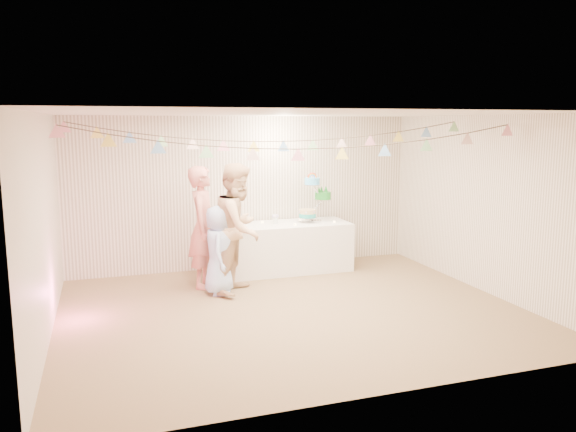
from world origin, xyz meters
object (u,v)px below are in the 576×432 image
object	(u,v)px
cake_stand	(315,202)
person_adult_b	(239,228)
table	(285,247)
person_adult_a	(204,227)
person_child	(218,250)

from	to	relation	value
cake_stand	person_adult_b	world-z (taller)	person_adult_b
table	person_adult_a	world-z (taller)	person_adult_a
person_adult_b	cake_stand	bearing A→B (deg)	-23.31
table	person_adult_a	distance (m)	1.63
table	person_adult_b	distance (m)	1.47
person_adult_a	person_adult_b	bearing A→B (deg)	-111.27
person_adult_a	person_child	world-z (taller)	person_adult_a
person_adult_a	cake_stand	bearing A→B (deg)	-52.92
table	cake_stand	world-z (taller)	cake_stand
cake_stand	person_adult_a	bearing A→B (deg)	-164.83
cake_stand	person_adult_b	size ratio (longest dim) A/B	0.41
person_child	person_adult_a	bearing A→B (deg)	31.48
person_adult_b	table	bearing A→B (deg)	-12.95
person_adult_a	person_child	size ratio (longest dim) A/B	1.41
cake_stand	person_child	distance (m)	2.17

